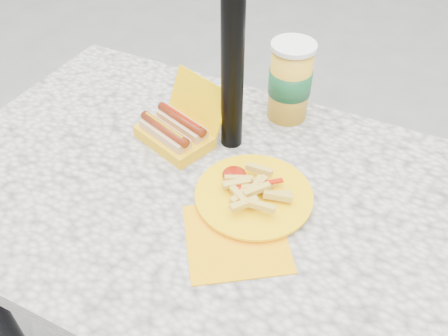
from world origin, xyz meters
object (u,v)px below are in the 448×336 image
at_px(hotdog_box, 176,131).
at_px(soda_cup, 290,81).
at_px(fries_plate, 252,197).
at_px(umbrella_pole, 233,0).

bearing_deg(hotdog_box, soda_cup, 66.19).
xyz_separation_m(fries_plate, soda_cup, (-0.04, 0.32, 0.09)).
relative_size(umbrella_pole, fries_plate, 5.93).
height_order(hotdog_box, fries_plate, hotdog_box).
distance_m(hotdog_box, soda_cup, 0.30).
bearing_deg(soda_cup, fries_plate, -82.25).
xyz_separation_m(hotdog_box, fries_plate, (0.24, -0.10, -0.02)).
bearing_deg(soda_cup, hotdog_box, -132.86).
height_order(umbrella_pole, soda_cup, umbrella_pole).
relative_size(umbrella_pole, soda_cup, 10.94).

